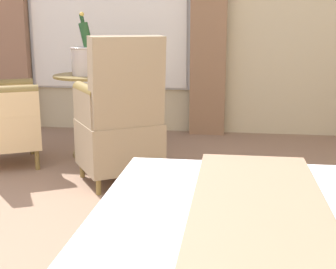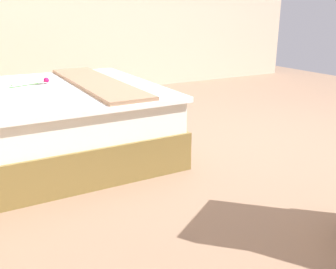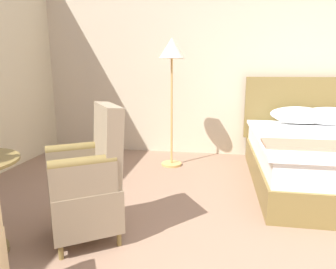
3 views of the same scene
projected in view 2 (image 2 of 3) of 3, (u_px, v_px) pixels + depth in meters
The scene contains 2 objects.
ground_plane at pixel (270, 147), 3.48m from camera, with size 7.95×7.95×0.00m, color #91715A.
bed at pixel (20, 121), 3.06m from camera, with size 1.77×2.15×1.20m.
Camera 2 is at (-2.40, 2.41, 1.20)m, focal length 40.00 mm.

